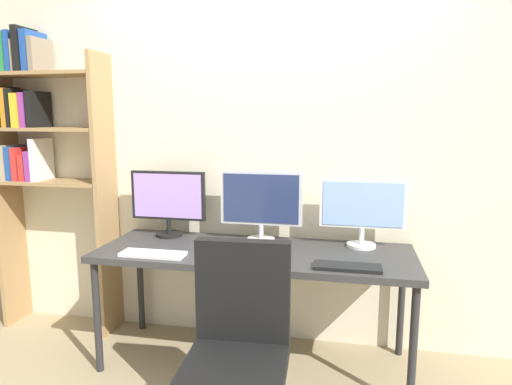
{
  "coord_description": "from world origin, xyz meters",
  "views": [
    {
      "loc": [
        0.55,
        -2.0,
        1.55
      ],
      "look_at": [
        0.0,
        0.65,
        1.09
      ],
      "focal_mm": 31.69,
      "sensor_mm": 36.0,
      "label": 1
    }
  ],
  "objects_px": {
    "office_chair": "(238,375)",
    "mouse_left_side": "(218,253)",
    "keyboard_right": "(347,267)",
    "desk": "(254,259)",
    "monitor_right": "(363,209)",
    "bookshelf": "(40,141)",
    "mouse_right_side": "(272,257)",
    "keyboard_left": "(153,254)",
    "monitor_left": "(168,200)",
    "monitor_center": "(261,202)"
  },
  "relations": [
    {
      "from": "monitor_left",
      "to": "mouse_right_side",
      "type": "relative_size",
      "value": 5.41
    },
    {
      "from": "monitor_left",
      "to": "monitor_right",
      "type": "relative_size",
      "value": 0.99
    },
    {
      "from": "monitor_right",
      "to": "bookshelf",
      "type": "bearing_deg",
      "value": 179.56
    },
    {
      "from": "monitor_left",
      "to": "mouse_left_side",
      "type": "relative_size",
      "value": 5.41
    },
    {
      "from": "monitor_left",
      "to": "bookshelf",
      "type": "bearing_deg",
      "value": 178.96
    },
    {
      "from": "keyboard_right",
      "to": "mouse_right_side",
      "type": "distance_m",
      "value": 0.43
    },
    {
      "from": "bookshelf",
      "to": "mouse_left_side",
      "type": "relative_size",
      "value": 22.35
    },
    {
      "from": "office_chair",
      "to": "mouse_left_side",
      "type": "distance_m",
      "value": 0.8
    },
    {
      "from": "monitor_center",
      "to": "monitor_right",
      "type": "relative_size",
      "value": 1.01
    },
    {
      "from": "monitor_right",
      "to": "mouse_right_side",
      "type": "relative_size",
      "value": 5.49
    },
    {
      "from": "office_chair",
      "to": "monitor_right",
      "type": "relative_size",
      "value": 1.88
    },
    {
      "from": "monitor_left",
      "to": "monitor_center",
      "type": "relative_size",
      "value": 0.97
    },
    {
      "from": "desk",
      "to": "keyboard_left",
      "type": "relative_size",
      "value": 5.01
    },
    {
      "from": "monitor_right",
      "to": "keyboard_left",
      "type": "distance_m",
      "value": 1.3
    },
    {
      "from": "mouse_left_side",
      "to": "mouse_right_side",
      "type": "height_order",
      "value": "same"
    },
    {
      "from": "desk",
      "to": "mouse_left_side",
      "type": "relative_size",
      "value": 20.03
    },
    {
      "from": "bookshelf",
      "to": "mouse_right_side",
      "type": "bearing_deg",
      "value": -12.88
    },
    {
      "from": "office_chair",
      "to": "mouse_right_side",
      "type": "relative_size",
      "value": 10.31
    },
    {
      "from": "mouse_right_side",
      "to": "keyboard_left",
      "type": "bearing_deg",
      "value": -174.96
    },
    {
      "from": "keyboard_left",
      "to": "mouse_right_side",
      "type": "bearing_deg",
      "value": 5.04
    },
    {
      "from": "monitor_center",
      "to": "keyboard_left",
      "type": "relative_size",
      "value": 1.39
    },
    {
      "from": "monitor_center",
      "to": "keyboard_left",
      "type": "xyz_separation_m",
      "value": [
        -0.56,
        -0.44,
        -0.25
      ]
    },
    {
      "from": "desk",
      "to": "office_chair",
      "type": "xyz_separation_m",
      "value": [
        0.1,
        -0.8,
        -0.28
      ]
    },
    {
      "from": "mouse_left_side",
      "to": "mouse_right_side",
      "type": "relative_size",
      "value": 1.0
    },
    {
      "from": "monitor_left",
      "to": "keyboard_left",
      "type": "height_order",
      "value": "monitor_left"
    },
    {
      "from": "monitor_left",
      "to": "keyboard_right",
      "type": "distance_m",
      "value": 1.3
    },
    {
      "from": "office_chair",
      "to": "monitor_left",
      "type": "bearing_deg",
      "value": 126.11
    },
    {
      "from": "monitor_center",
      "to": "monitor_right",
      "type": "xyz_separation_m",
      "value": [
        0.64,
        -0.0,
        -0.01
      ]
    },
    {
      "from": "desk",
      "to": "monitor_right",
      "type": "height_order",
      "value": "monitor_right"
    },
    {
      "from": "keyboard_left",
      "to": "keyboard_right",
      "type": "relative_size",
      "value": 1.06
    },
    {
      "from": "keyboard_left",
      "to": "mouse_left_side",
      "type": "relative_size",
      "value": 4.0
    },
    {
      "from": "mouse_left_side",
      "to": "monitor_right",
      "type": "bearing_deg",
      "value": 23.03
    },
    {
      "from": "bookshelf",
      "to": "mouse_right_side",
      "type": "distance_m",
      "value": 1.89
    },
    {
      "from": "monitor_left",
      "to": "monitor_center",
      "type": "height_order",
      "value": "monitor_center"
    },
    {
      "from": "monitor_left",
      "to": "monitor_center",
      "type": "distance_m",
      "value": 0.64
    },
    {
      "from": "office_chair",
      "to": "monitor_left",
      "type": "height_order",
      "value": "monitor_left"
    },
    {
      "from": "monitor_right",
      "to": "keyboard_right",
      "type": "xyz_separation_m",
      "value": [
        -0.08,
        -0.44,
        -0.23
      ]
    },
    {
      "from": "desk",
      "to": "keyboard_right",
      "type": "bearing_deg",
      "value": -22.33
    },
    {
      "from": "keyboard_left",
      "to": "desk",
      "type": "bearing_deg",
      "value": 22.33
    },
    {
      "from": "keyboard_right",
      "to": "monitor_center",
      "type": "bearing_deg",
      "value": 141.7
    },
    {
      "from": "monitor_left",
      "to": "keyboard_right",
      "type": "height_order",
      "value": "monitor_left"
    },
    {
      "from": "bookshelf",
      "to": "office_chair",
      "type": "bearing_deg",
      "value": -31.12
    },
    {
      "from": "monitor_right",
      "to": "monitor_left",
      "type": "bearing_deg",
      "value": 180.0
    },
    {
      "from": "keyboard_left",
      "to": "mouse_right_side",
      "type": "distance_m",
      "value": 0.7
    },
    {
      "from": "bookshelf",
      "to": "office_chair",
      "type": "xyz_separation_m",
      "value": [
        1.7,
        -1.03,
        -0.97
      ]
    },
    {
      "from": "monitor_center",
      "to": "mouse_left_side",
      "type": "bearing_deg",
      "value": -118.25
    },
    {
      "from": "keyboard_right",
      "to": "mouse_left_side",
      "type": "height_order",
      "value": "mouse_left_side"
    },
    {
      "from": "bookshelf",
      "to": "monitor_right",
      "type": "relative_size",
      "value": 4.07
    },
    {
      "from": "bookshelf",
      "to": "keyboard_right",
      "type": "relative_size",
      "value": 5.94
    },
    {
      "from": "office_chair",
      "to": "keyboard_right",
      "type": "distance_m",
      "value": 0.81
    }
  ]
}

